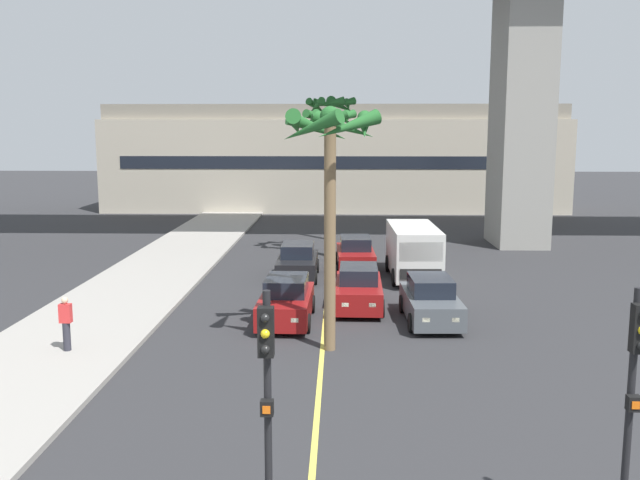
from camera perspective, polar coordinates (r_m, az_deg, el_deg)
sidewalk_left at (r=22.42m, az=-20.98°, el=-8.44°), size 4.80×80.00×0.15m
lane_stripe_center at (r=28.47m, az=0.59°, el=-4.32°), size 0.14×56.00×0.01m
pier_building_backdrop at (r=58.51m, az=1.17°, el=6.74°), size 37.57×8.04×8.64m
car_queue_front at (r=33.02m, az=2.94°, el=-1.21°), size 1.92×4.15×1.56m
car_queue_second at (r=25.94m, az=3.19°, el=-4.04°), size 1.90×4.13×1.56m
car_queue_third at (r=24.34m, az=9.10°, el=-5.01°), size 1.93×4.15×1.56m
car_queue_fourth at (r=31.06m, az=-1.85°, el=-1.85°), size 1.84×4.10×1.56m
car_queue_fifth at (r=24.05m, az=-2.80°, el=-5.08°), size 1.90×4.13×1.56m
delivery_van at (r=31.15m, az=7.70°, el=-0.84°), size 2.23×5.28×2.36m
traffic_light_median_near at (r=10.76m, az=-4.39°, el=-11.98°), size 0.24×0.37×4.20m
traffic_light_right_far_corner at (r=11.93m, az=24.44°, el=-10.66°), size 0.24×0.37×4.20m
palm_tree_near_median at (r=41.53m, az=0.95°, el=9.62°), size 3.11×3.11×8.60m
palm_tree_mid_median at (r=20.21m, az=0.85°, el=7.07°), size 2.99×3.09×7.27m
palm_tree_far_median at (r=36.07m, az=0.78°, el=8.17°), size 2.85×2.83×7.74m
pedestrian_near_crosswalk at (r=21.74m, az=-20.21°, el=-6.41°), size 0.34×0.22×1.62m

